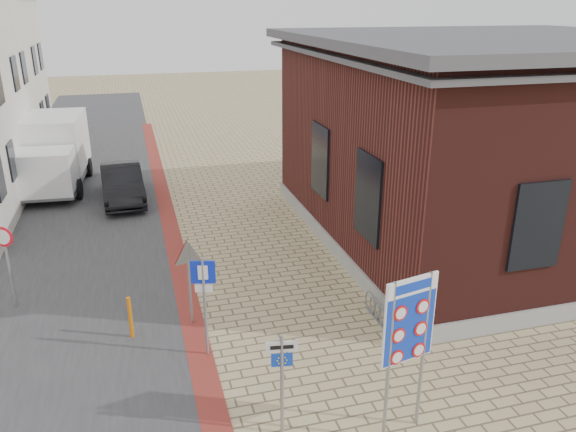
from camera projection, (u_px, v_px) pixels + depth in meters
ground at (307, 394)px, 11.84m from camera, size 120.00×120.00×0.00m
road_strip at (78, 196)px, 23.94m from camera, size 7.00×60.00×0.02m
curb_strip at (171, 231)px, 20.33m from camera, size 0.60×40.00×0.02m
brick_building at (497, 136)px, 19.19m from camera, size 13.00×13.00×6.80m
bike_rack at (380, 314)px, 14.40m from camera, size 0.08×1.80×0.60m
sedan at (122, 183)px, 23.22m from camera, size 1.84×4.65×1.51m
box_truck at (54, 153)px, 24.61m from camera, size 2.83×6.03×3.08m
border_sign at (409, 323)px, 10.00m from camera, size 1.11×0.28×3.30m
essen_sign at (282, 371)px, 10.29m from camera, size 0.58×0.13×2.17m
parking_sign at (204, 290)px, 12.58m from camera, size 0.54×0.18×2.50m
yield_sign at (188, 262)px, 13.87m from camera, size 0.80×0.26×2.28m
speed_sign at (7, 254)px, 14.70m from camera, size 0.52×0.24×2.34m
bollard at (130, 318)px, 13.66m from camera, size 0.12×0.12×1.11m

